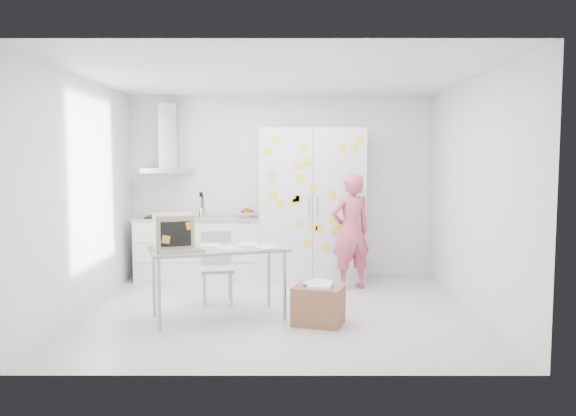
{
  "coord_description": "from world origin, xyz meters",
  "views": [
    {
      "loc": [
        0.11,
        -6.45,
        1.77
      ],
      "look_at": [
        0.1,
        0.62,
        1.15
      ],
      "focal_mm": 35.0,
      "sensor_mm": 36.0,
      "label": 1
    }
  ],
  "objects_px": {
    "person": "(351,231)",
    "cardboard_box": "(319,304)",
    "chair": "(217,263)",
    "desk": "(190,240)"
  },
  "relations": [
    {
      "from": "desk",
      "to": "cardboard_box",
      "type": "height_order",
      "value": "desk"
    },
    {
      "from": "desk",
      "to": "chair",
      "type": "bearing_deg",
      "value": 57.45
    },
    {
      "from": "cardboard_box",
      "to": "chair",
      "type": "bearing_deg",
      "value": 142.65
    },
    {
      "from": "chair",
      "to": "person",
      "type": "bearing_deg",
      "value": 12.58
    },
    {
      "from": "desk",
      "to": "cardboard_box",
      "type": "distance_m",
      "value": 1.56
    },
    {
      "from": "desk",
      "to": "cardboard_box",
      "type": "xyz_separation_m",
      "value": [
        1.4,
        -0.16,
        -0.68
      ]
    },
    {
      "from": "person",
      "to": "cardboard_box",
      "type": "height_order",
      "value": "person"
    },
    {
      "from": "person",
      "to": "chair",
      "type": "relative_size",
      "value": 1.81
    },
    {
      "from": "person",
      "to": "desk",
      "type": "relative_size",
      "value": 0.97
    },
    {
      "from": "person",
      "to": "cardboard_box",
      "type": "distance_m",
      "value": 1.83
    }
  ]
}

